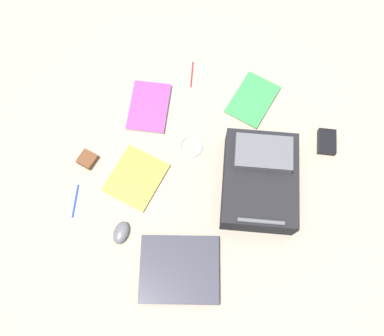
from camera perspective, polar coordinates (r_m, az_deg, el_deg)
name	(u,v)px	position (r m, az deg, el deg)	size (l,w,h in m)	color
ground_plane	(195,181)	(1.74, 0.45, -1.81)	(3.56, 3.56, 0.00)	gray
backpack	(260,179)	(1.69, 9.60, -1.55)	(0.38, 0.46, 0.18)	black
laptop	(180,269)	(1.65, -1.78, -14.16)	(0.38, 0.35, 0.03)	#24242C
book_red	(149,107)	(1.88, -6.13, 8.63)	(0.22, 0.28, 0.02)	silver
book_comic	(252,100)	(1.91, 8.59, 9.56)	(0.22, 0.28, 0.02)	silver
book_blue	(136,178)	(1.75, -7.96, -1.39)	(0.24, 0.27, 0.02)	silver
computer_mouse	(121,232)	(1.69, -10.04, -9.01)	(0.06, 0.10, 0.03)	#4C4C51
cable_coil	(190,146)	(1.79, -0.22, 3.11)	(0.11, 0.11, 0.01)	silver
power_brick	(327,142)	(1.89, 18.60, 3.55)	(0.08, 0.12, 0.03)	black
pen_black	(75,201)	(1.78, -16.27, -4.50)	(0.01, 0.01, 0.15)	#1933B2
pen_blue	(192,74)	(1.97, 0.00, 13.20)	(0.01, 0.01, 0.14)	red
earbud_pouch	(87,159)	(1.82, -14.64, 1.19)	(0.07, 0.07, 0.03)	#59331E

